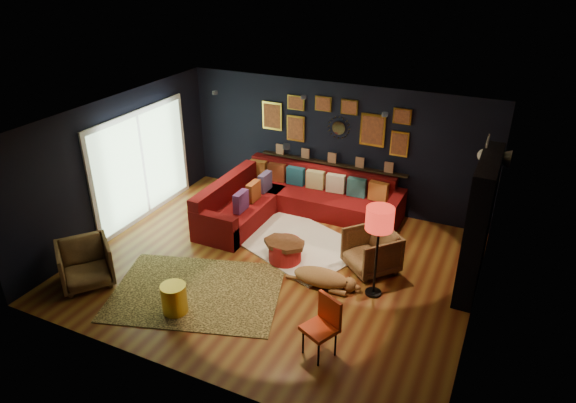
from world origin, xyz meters
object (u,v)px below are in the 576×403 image
at_px(pouf, 285,251).
at_px(armchair_left, 85,262).
at_px(coffee_table, 284,245).
at_px(sectional, 287,200).
at_px(gold_stool, 174,299).
at_px(armchair_right, 371,249).
at_px(floor_lamp, 379,223).
at_px(orange_chair, 324,322).
at_px(dog, 321,274).

distance_m(pouf, armchair_left, 3.30).
xyz_separation_m(coffee_table, armchair_left, (-2.64, -1.94, 0.07)).
bearing_deg(coffee_table, sectional, 113.53).
bearing_deg(armchair_left, gold_stool, -51.49).
relative_size(armchair_right, floor_lamp, 0.52).
height_order(orange_chair, dog, orange_chair).
bearing_deg(dog, sectional, 125.61).
distance_m(coffee_table, pouf, 0.12).
relative_size(pouf, orange_chair, 0.66).
distance_m(orange_chair, floor_lamp, 1.76).
bearing_deg(armchair_right, sectional, -168.13).
height_order(armchair_right, gold_stool, armchair_right).
bearing_deg(gold_stool, armchair_left, 179.79).
bearing_deg(dog, coffee_table, 153.62).
bearing_deg(coffee_table, gold_stool, -114.81).
xyz_separation_m(coffee_table, dog, (0.84, -0.38, -0.12)).
bearing_deg(dog, gold_stool, -140.01).
bearing_deg(pouf, dog, -25.49).
xyz_separation_m(coffee_table, armchair_right, (1.43, 0.42, 0.06)).
distance_m(armchair_left, orange_chair, 4.09).
xyz_separation_m(coffee_table, gold_stool, (-0.90, -1.95, -0.10)).
bearing_deg(coffee_table, dog, -24.37).
xyz_separation_m(pouf, floor_lamp, (1.68, -0.25, 1.07)).
height_order(floor_lamp, dog, floor_lamp).
relative_size(sectional, armchair_right, 4.30).
bearing_deg(floor_lamp, sectional, 142.13).
height_order(armchair_left, dog, armchair_left).
bearing_deg(pouf, gold_stool, -114.59).
xyz_separation_m(sectional, coffee_table, (0.71, -1.63, 0.01)).
distance_m(coffee_table, gold_stool, 2.15).
bearing_deg(orange_chair, coffee_table, 154.26).
xyz_separation_m(coffee_table, pouf, (0.00, 0.02, -0.12)).
xyz_separation_m(armchair_right, orange_chair, (0.01, -2.21, 0.11)).
relative_size(coffee_table, armchair_left, 0.96).
height_order(pouf, armchair_left, armchair_left).
bearing_deg(orange_chair, floor_lamp, 106.57).
bearing_deg(gold_stool, dog, 42.01).
relative_size(armchair_left, armchair_right, 1.02).
height_order(armchair_left, orange_chair, orange_chair).
bearing_deg(orange_chair, pouf, 153.95).
bearing_deg(sectional, gold_stool, -93.05).
distance_m(pouf, gold_stool, 2.16).
height_order(armchair_right, floor_lamp, floor_lamp).
xyz_separation_m(gold_stool, floor_lamp, (2.58, 1.72, 1.05)).
bearing_deg(pouf, floor_lamp, -8.46).
bearing_deg(armchair_right, coffee_table, -122.24).
bearing_deg(pouf, coffee_table, -90.01).
relative_size(gold_stool, orange_chair, 0.55).
xyz_separation_m(pouf, dog, (0.84, -0.40, -0.00)).
bearing_deg(orange_chair, dog, 138.48).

